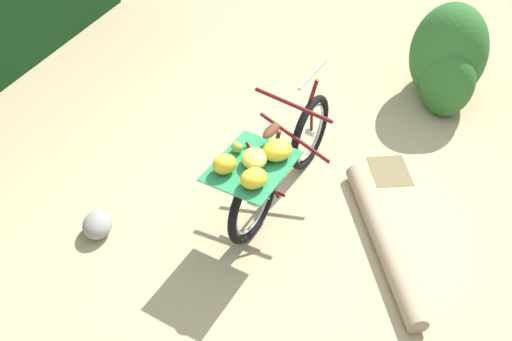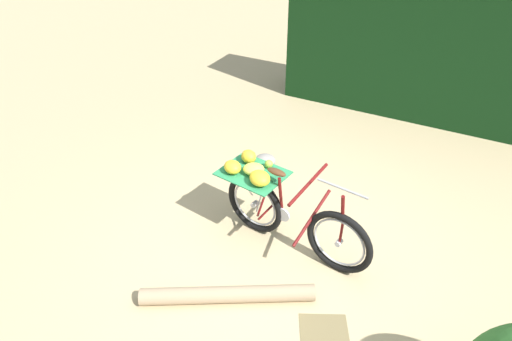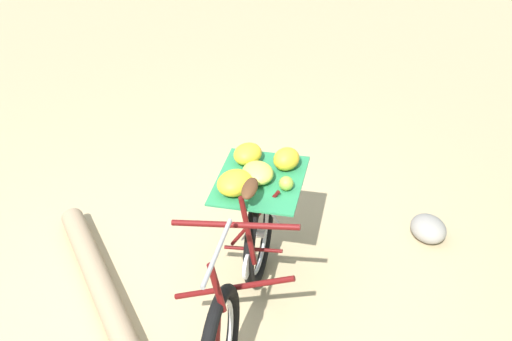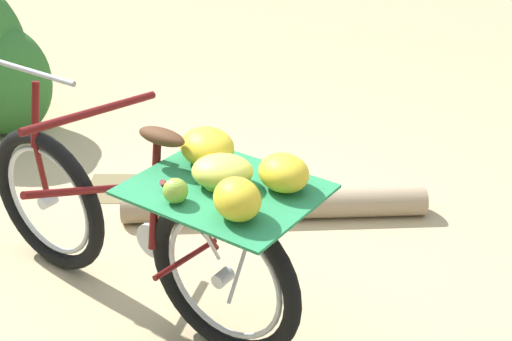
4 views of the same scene
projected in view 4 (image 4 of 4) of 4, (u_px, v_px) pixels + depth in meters
The scene contains 4 objects.
ground_plane at pixel (174, 278), 3.34m from camera, with size 60.00×60.00×0.00m, color tan.
bicycle at pixel (150, 219), 2.88m from camera, with size 1.63×1.26×1.03m.
fallen_log at pixel (275, 205), 3.80m from camera, with size 0.16×0.16×1.68m, color #9E8466.
leaf_litter_patch at pixel (124, 188), 4.12m from camera, with size 0.44×0.36×0.01m, color olive.
Camera 4 is at (-0.42, 2.70, 2.02)m, focal length 48.29 mm.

